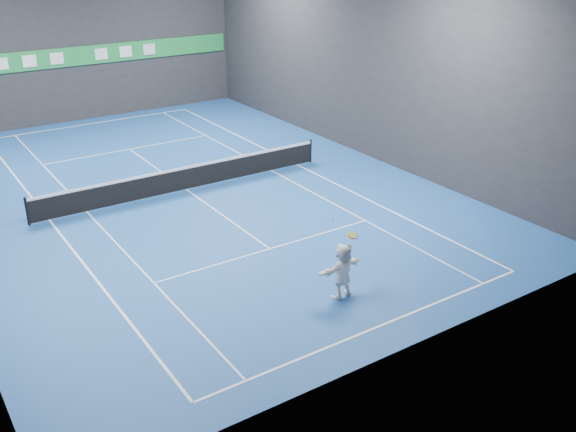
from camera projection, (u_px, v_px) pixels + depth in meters
ground at (187, 190)px, 26.17m from camera, size 26.00×26.00×0.00m
wall_back at (76, 37)px, 34.24m from camera, size 18.00×0.10×9.00m
wall_front at (423, 181)px, 14.45m from camera, size 18.00×0.10×9.00m
wall_right at (362, 56)px, 28.89m from camera, size 0.10×26.00×9.00m
baseline_near at (379, 326)px, 17.12m from camera, size 10.98×0.08×0.01m
baseline_far at (93, 123)px, 35.22m from camera, size 10.98×0.08×0.01m
sideline_doubles_left at (50, 220)px, 23.40m from camera, size 0.08×23.78×0.01m
sideline_doubles_right at (298, 165)px, 28.95m from camera, size 0.08×23.78×0.01m
sideline_singles_left at (87, 212)px, 24.09m from camera, size 0.06×23.78×0.01m
sideline_singles_right at (272, 171)px, 28.25m from camera, size 0.06×23.78×0.01m
service_line_near at (270, 249)px, 21.30m from camera, size 8.23×0.06×0.01m
service_line_far at (130, 149)px, 31.04m from camera, size 8.23×0.06×0.01m
center_service_line at (187, 190)px, 26.17m from camera, size 0.06×12.80×0.01m
player at (342, 271)px, 18.21m from camera, size 1.58×0.63×1.66m
tennis_ball at (333, 220)px, 17.41m from camera, size 0.06×0.06×0.06m
tennis_net at (186, 177)px, 25.95m from camera, size 12.50×0.10×1.07m
sponsor_banner at (79, 56)px, 34.60m from camera, size 17.64×0.11×1.00m
tennis_racket at (353, 237)px, 18.05m from camera, size 0.44×0.41×0.62m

